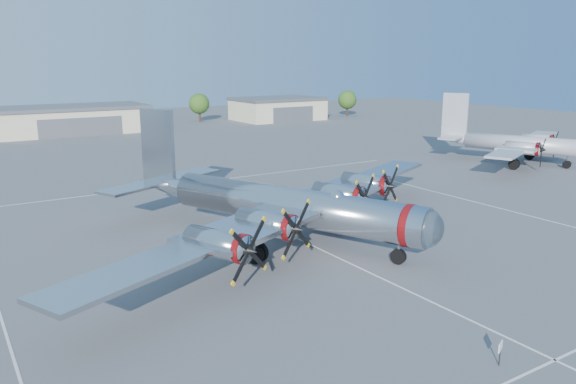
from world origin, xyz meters
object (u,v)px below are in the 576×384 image
tree_far_east (347,100)px  twin_engine_east (513,163)px  hangar_east (278,109)px  tree_east (199,104)px  hangar_center (73,119)px  main_bomber_b29 (276,239)px  info_placard (500,349)px

tree_far_east → twin_engine_east: 71.25m
hangar_east → tree_far_east: size_ratio=3.10×
twin_engine_east → tree_east: bearing=77.8°
tree_east → tree_far_east: bearing=-11.9°
hangar_center → tree_far_east: 68.05m
tree_east → twin_engine_east: 76.63m
hangar_center → tree_east: size_ratio=4.31×
hangar_east → hangar_center: bearing=-180.0°
hangar_center → main_bomber_b29: 80.64m
info_placard → twin_engine_east: bearing=11.7°
tree_east → hangar_east: bearing=-18.5°
main_bomber_b29 → twin_engine_east: size_ratio=1.49×
hangar_east → tree_far_east: bearing=-5.6°
tree_east → info_placard: 113.69m
hangar_center → twin_engine_east: bearing=-57.2°
hangar_east → main_bomber_b29: (-49.49, -80.58, -2.71)m
hangar_center → tree_east: 30.64m
tree_far_east → info_placard: 123.18m
hangar_center → hangar_east: (48.00, 0.00, 0.00)m
hangar_center → main_bomber_b29: (-1.49, -80.58, -2.71)m
twin_engine_east → info_placard: 57.97m
tree_east → tree_far_east: 38.83m
tree_far_east → main_bomber_b29: size_ratio=0.15×
tree_far_east → tree_east: bearing=168.1°
main_bomber_b29 → twin_engine_east: (45.98, 11.49, 0.00)m
tree_east → main_bomber_b29: (-31.49, -86.62, -4.22)m
hangar_center → main_bomber_b29: bearing=-91.1°
main_bomber_b29 → twin_engine_east: main_bomber_b29 is taller
hangar_center → tree_far_east: (68.00, -1.96, 1.51)m
hangar_center → main_bomber_b29: hangar_center is taller
main_bomber_b29 → hangar_center: bearing=64.7°
tree_east → hangar_center: bearing=-168.6°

